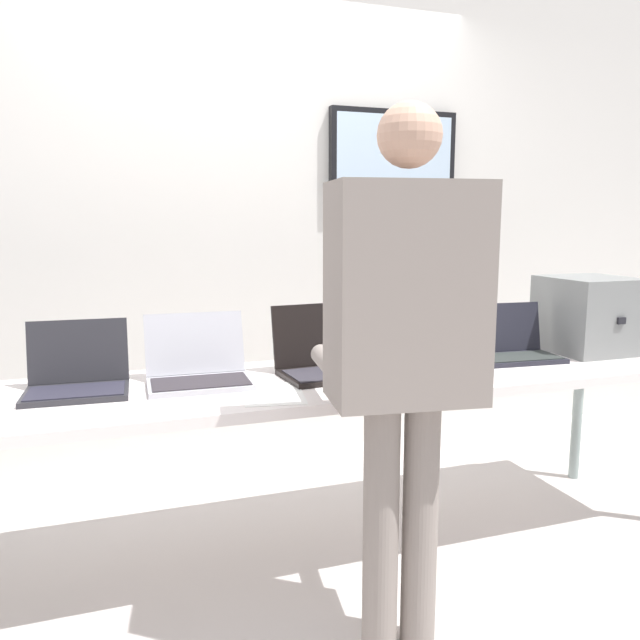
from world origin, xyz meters
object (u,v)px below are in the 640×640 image
workbench (316,389)px  laptop_station_4 (416,351)px  laptop_station_5 (511,346)px  person (404,333)px  laptop_station_3 (320,359)px  laptop_station_1 (77,376)px  laptop_station_2 (198,368)px  equipment_box (589,314)px

workbench → laptop_station_4: bearing=9.1°
workbench → laptop_station_5: 0.94m
laptop_station_4 → person: (-0.41, -0.70, 0.22)m
workbench → laptop_station_3: size_ratio=9.05×
laptop_station_3 → laptop_station_4: 0.44m
workbench → laptop_station_1: size_ratio=8.84×
laptop_station_1 → laptop_station_4: size_ratio=1.03×
laptop_station_3 → person: (0.03, -0.67, 0.22)m
laptop_station_2 → person: size_ratio=0.23×
workbench → laptop_station_2: size_ratio=8.27×
person → equipment_box: bearing=27.9°
equipment_box → workbench: bearing=-177.1°
laptop_station_5 → laptop_station_3: bearing=-179.9°
workbench → laptop_station_4: size_ratio=9.06×
laptop_station_3 → laptop_station_4: bearing=3.8°
equipment_box → laptop_station_5: 0.45m
laptop_station_5 → person: (-0.87, -0.67, 0.22)m
laptop_station_4 → workbench: bearing=-170.9°
workbench → laptop_station_3: (0.03, 0.05, 0.11)m
equipment_box → person: bearing=-152.1°
equipment_box → laptop_station_1: equipment_box is taller
equipment_box → person: person is taller
equipment_box → laptop_station_1: bearing=179.8°
equipment_box → laptop_station_4: bearing=179.6°
equipment_box → person: size_ratio=0.24×
workbench → laptop_station_5: bearing=2.9°
laptop_station_2 → person: person is taller
workbench → person: person is taller
laptop_station_3 → person: person is taller
laptop_station_3 → equipment_box: bearing=1.0°
laptop_station_1 → laptop_station_3: size_ratio=1.02×
laptop_station_2 → laptop_station_5: (1.38, -0.02, -0.00)m
laptop_station_3 → person: 0.70m
workbench → laptop_station_5: size_ratio=8.15×
laptop_station_2 → laptop_station_3: size_ratio=1.09×
laptop_station_2 → laptop_station_5: 1.38m
laptop_station_5 → workbench: bearing=-177.1°
equipment_box → laptop_station_1: (-2.24, 0.01, -0.12)m
person → laptop_station_4: bearing=59.6°
laptop_station_4 → laptop_station_1: bearing=179.9°
laptop_station_3 → laptop_station_5: size_ratio=0.90×
laptop_station_1 → laptop_station_3: bearing=-2.0°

